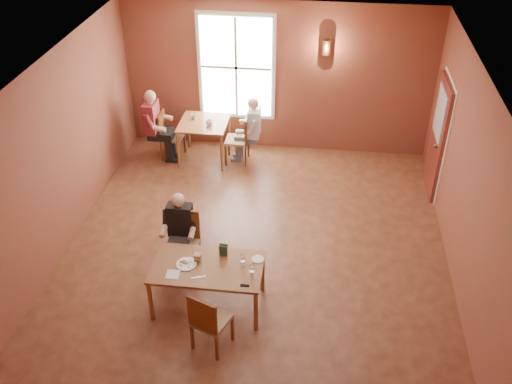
# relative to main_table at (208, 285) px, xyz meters

# --- Properties ---
(ground) EXTENTS (6.00, 7.00, 0.01)m
(ground) POSITION_rel_main_table_xyz_m (0.49, 1.16, -0.35)
(ground) COLOR brown
(ground) RESTS_ON ground
(wall_back) EXTENTS (6.00, 0.04, 3.00)m
(wall_back) POSITION_rel_main_table_xyz_m (0.49, 4.66, 1.15)
(wall_back) COLOR brown
(wall_back) RESTS_ON ground
(wall_front) EXTENTS (6.00, 0.04, 3.00)m
(wall_front) POSITION_rel_main_table_xyz_m (0.49, -2.34, 1.15)
(wall_front) COLOR brown
(wall_front) RESTS_ON ground
(wall_left) EXTENTS (0.04, 7.00, 3.00)m
(wall_left) POSITION_rel_main_table_xyz_m (-2.51, 1.16, 1.15)
(wall_left) COLOR brown
(wall_left) RESTS_ON ground
(wall_right) EXTENTS (0.04, 7.00, 3.00)m
(wall_right) POSITION_rel_main_table_xyz_m (3.49, 1.16, 1.15)
(wall_right) COLOR brown
(wall_right) RESTS_ON ground
(ceiling) EXTENTS (6.00, 7.00, 0.04)m
(ceiling) POSITION_rel_main_table_xyz_m (0.49, 1.16, 2.65)
(ceiling) COLOR white
(ceiling) RESTS_ON wall_back
(window) EXTENTS (1.36, 0.10, 1.96)m
(window) POSITION_rel_main_table_xyz_m (-0.31, 4.61, 1.35)
(window) COLOR white
(window) RESTS_ON wall_back
(door) EXTENTS (0.12, 1.04, 2.10)m
(door) POSITION_rel_main_table_xyz_m (3.43, 3.46, 0.70)
(door) COLOR maroon
(door) RESTS_ON ground
(wall_sconce) EXTENTS (0.16, 0.16, 0.28)m
(wall_sconce) POSITION_rel_main_table_xyz_m (1.39, 4.56, 1.85)
(wall_sconce) COLOR brown
(wall_sconce) RESTS_ON wall_back
(main_table) EXTENTS (1.51, 0.85, 0.71)m
(main_table) POSITION_rel_main_table_xyz_m (0.00, 0.00, 0.00)
(main_table) COLOR brown
(main_table) RESTS_ON ground
(chair_diner_main) EXTENTS (0.44, 0.44, 0.99)m
(chair_diner_main) POSITION_rel_main_table_xyz_m (-0.50, 0.65, 0.14)
(chair_diner_main) COLOR #462812
(chair_diner_main) RESTS_ON ground
(diner_main) EXTENTS (0.48, 0.48, 1.20)m
(diner_main) POSITION_rel_main_table_xyz_m (-0.50, 0.62, 0.25)
(diner_main) COLOR #392720
(diner_main) RESTS_ON ground
(chair_empty) EXTENTS (0.54, 0.54, 0.94)m
(chair_empty) POSITION_rel_main_table_xyz_m (0.19, -0.71, 0.12)
(chair_empty) COLOR #462B17
(chair_empty) RESTS_ON ground
(plate_food) EXTENTS (0.28, 0.28, 0.04)m
(plate_food) POSITION_rel_main_table_xyz_m (-0.28, -0.00, 0.37)
(plate_food) COLOR white
(plate_food) RESTS_ON main_table
(sandwich) EXTENTS (0.09, 0.09, 0.11)m
(sandwich) POSITION_rel_main_table_xyz_m (-0.14, 0.09, 0.41)
(sandwich) COLOR tan
(sandwich) RESTS_ON main_table
(goblet_a) EXTENTS (0.09, 0.09, 0.19)m
(goblet_a) POSITION_rel_main_table_xyz_m (0.48, 0.08, 0.45)
(goblet_a) COLOR white
(goblet_a) RESTS_ON main_table
(goblet_b) EXTENTS (0.08, 0.08, 0.19)m
(goblet_b) POSITION_rel_main_table_xyz_m (0.63, -0.11, 0.45)
(goblet_b) COLOR white
(goblet_b) RESTS_ON main_table
(menu_stand) EXTENTS (0.12, 0.07, 0.19)m
(menu_stand) POSITION_rel_main_table_xyz_m (0.18, 0.25, 0.45)
(menu_stand) COLOR #23442D
(menu_stand) RESTS_ON main_table
(knife) EXTENTS (0.18, 0.08, 0.00)m
(knife) POSITION_rel_main_table_xyz_m (-0.07, -0.23, 0.36)
(knife) COLOR silver
(knife) RESTS_ON main_table
(napkin) EXTENTS (0.18, 0.18, 0.01)m
(napkin) POSITION_rel_main_table_xyz_m (-0.42, -0.22, 0.36)
(napkin) COLOR white
(napkin) RESTS_ON main_table
(side_plate) EXTENTS (0.20, 0.20, 0.01)m
(side_plate) POSITION_rel_main_table_xyz_m (0.66, 0.22, 0.36)
(side_plate) COLOR white
(side_plate) RESTS_ON main_table
(sunglasses) EXTENTS (0.12, 0.04, 0.01)m
(sunglasses) POSITION_rel_main_table_xyz_m (0.56, -0.31, 0.36)
(sunglasses) COLOR black
(sunglasses) RESTS_ON main_table
(second_table) EXTENTS (0.92, 0.92, 0.81)m
(second_table) POSITION_rel_main_table_xyz_m (-0.86, 3.97, 0.05)
(second_table) COLOR brown
(second_table) RESTS_ON ground
(chair_diner_white) EXTENTS (0.44, 0.44, 0.99)m
(chair_diner_white) POSITION_rel_main_table_xyz_m (-0.21, 3.97, 0.14)
(chair_diner_white) COLOR brown
(chair_diner_white) RESTS_ON ground
(diner_white) EXTENTS (0.51, 0.51, 1.29)m
(diner_white) POSITION_rel_main_table_xyz_m (-0.18, 3.97, 0.29)
(diner_white) COLOR silver
(diner_white) RESTS_ON ground
(chair_diner_maroon) EXTENTS (0.42, 0.42, 0.95)m
(chair_diner_maroon) POSITION_rel_main_table_xyz_m (-1.51, 3.97, 0.12)
(chair_diner_maroon) COLOR #482719
(chair_diner_maroon) RESTS_ON ground
(diner_maroon) EXTENTS (0.56, 0.56, 1.41)m
(diner_maroon) POSITION_rel_main_table_xyz_m (-1.54, 3.97, 0.35)
(diner_maroon) COLOR maroon
(diner_maroon) RESTS_ON ground
(cup_a) EXTENTS (0.15, 0.15, 0.10)m
(cup_a) POSITION_rel_main_table_xyz_m (-0.72, 3.86, 0.51)
(cup_a) COLOR silver
(cup_a) RESTS_ON second_table
(cup_b) EXTENTS (0.14, 0.14, 0.10)m
(cup_b) POSITION_rel_main_table_xyz_m (-1.07, 4.09, 0.51)
(cup_b) COLOR white
(cup_b) RESTS_ON second_table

